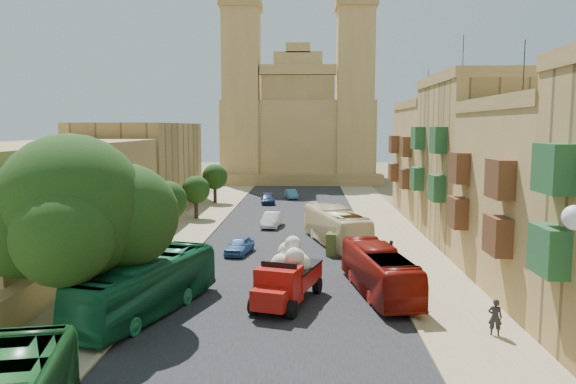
# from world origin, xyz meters

# --- Properties ---
(ground) EXTENTS (260.00, 260.00, 0.00)m
(ground) POSITION_xyz_m (0.00, 0.00, 0.00)
(ground) COLOR brown
(road_surface) EXTENTS (14.00, 140.00, 0.01)m
(road_surface) POSITION_xyz_m (0.00, 30.00, 0.01)
(road_surface) COLOR black
(road_surface) RESTS_ON ground
(sidewalk_east) EXTENTS (5.00, 140.00, 0.01)m
(sidewalk_east) POSITION_xyz_m (9.50, 30.00, 0.01)
(sidewalk_east) COLOR #998764
(sidewalk_east) RESTS_ON ground
(sidewalk_west) EXTENTS (5.00, 140.00, 0.01)m
(sidewalk_west) POSITION_xyz_m (-9.50, 30.00, 0.01)
(sidewalk_west) COLOR #998764
(sidewalk_west) RESTS_ON ground
(kerb_east) EXTENTS (0.25, 140.00, 0.12)m
(kerb_east) POSITION_xyz_m (7.00, 30.00, 0.06)
(kerb_east) COLOR #998764
(kerb_east) RESTS_ON ground
(kerb_west) EXTENTS (0.25, 140.00, 0.12)m
(kerb_west) POSITION_xyz_m (-7.00, 30.00, 0.06)
(kerb_west) COLOR #998764
(kerb_west) RESTS_ON ground
(townhouse_b) EXTENTS (9.00, 14.00, 14.90)m
(townhouse_b) POSITION_xyz_m (15.95, 11.00, 5.66)
(townhouse_b) COLOR #A38149
(townhouse_b) RESTS_ON ground
(townhouse_c) EXTENTS (9.00, 14.00, 17.40)m
(townhouse_c) POSITION_xyz_m (15.95, 25.00, 6.91)
(townhouse_c) COLOR tan
(townhouse_c) RESTS_ON ground
(townhouse_d) EXTENTS (9.00, 14.00, 15.90)m
(townhouse_d) POSITION_xyz_m (15.95, 39.00, 6.16)
(townhouse_d) COLOR #A38149
(townhouse_d) RESTS_ON ground
(west_wall) EXTENTS (1.00, 40.00, 1.80)m
(west_wall) POSITION_xyz_m (-12.50, 20.00, 0.90)
(west_wall) COLOR #A38149
(west_wall) RESTS_ON ground
(west_building_low) EXTENTS (10.00, 28.00, 8.40)m
(west_building_low) POSITION_xyz_m (-18.00, 18.00, 4.20)
(west_building_low) COLOR olive
(west_building_low) RESTS_ON ground
(west_building_mid) EXTENTS (10.00, 22.00, 10.00)m
(west_building_mid) POSITION_xyz_m (-18.00, 44.00, 5.00)
(west_building_mid) COLOR tan
(west_building_mid) RESTS_ON ground
(church) EXTENTS (28.00, 22.50, 36.30)m
(church) POSITION_xyz_m (-0.00, 78.61, 9.52)
(church) COLOR #A38149
(church) RESTS_ON ground
(ficus_tree) EXTENTS (9.30, 8.56, 9.30)m
(ficus_tree) POSITION_xyz_m (-9.42, 4.01, 5.50)
(ficus_tree) COLOR #34231A
(ficus_tree) RESTS_ON ground
(street_tree_a) EXTENTS (2.89, 2.89, 4.44)m
(street_tree_a) POSITION_xyz_m (-10.00, 12.00, 2.97)
(street_tree_a) COLOR #34231A
(street_tree_a) RESTS_ON ground
(street_tree_b) EXTENTS (3.33, 3.33, 5.12)m
(street_tree_b) POSITION_xyz_m (-10.00, 24.00, 3.43)
(street_tree_b) COLOR #34231A
(street_tree_b) RESTS_ON ground
(street_tree_c) EXTENTS (2.93, 2.93, 4.50)m
(street_tree_c) POSITION_xyz_m (-10.00, 36.00, 3.01)
(street_tree_c) COLOR #34231A
(street_tree_c) RESTS_ON ground
(street_tree_d) EXTENTS (3.21, 3.21, 4.94)m
(street_tree_d) POSITION_xyz_m (-10.00, 48.00, 3.30)
(street_tree_d) COLOR #34231A
(street_tree_d) RESTS_ON ground
(red_truck) EXTENTS (3.95, 6.45, 3.56)m
(red_truck) POSITION_xyz_m (0.61, 7.81, 1.57)
(red_truck) COLOR #AA130D
(red_truck) RESTS_ON ground
(olive_pickup) EXTENTS (2.47, 4.30, 1.67)m
(olive_pickup) POSITION_xyz_m (4.28, 20.77, 0.82)
(olive_pickup) COLOR #4E5821
(olive_pickup) RESTS_ON ground
(bus_green_north) EXTENTS (5.49, 10.94, 2.97)m
(bus_green_north) POSITION_xyz_m (-6.50, 5.70, 1.49)
(bus_green_north) COLOR #145E37
(bus_green_north) RESTS_ON ground
(bus_red_east) EXTENTS (3.76, 9.90, 2.69)m
(bus_red_east) POSITION_xyz_m (5.82, 9.69, 1.35)
(bus_red_east) COLOR maroon
(bus_red_east) RESTS_ON ground
(bus_cream_east) EXTENTS (5.21, 11.21, 3.04)m
(bus_cream_east) POSITION_xyz_m (4.00, 23.11, 1.52)
(bus_cream_east) COLOR beige
(bus_cream_east) RESTS_ON ground
(car_blue_a) EXTENTS (2.23, 4.03, 1.30)m
(car_blue_a) POSITION_xyz_m (-3.45, 19.59, 0.65)
(car_blue_a) COLOR #3F71B0
(car_blue_a) RESTS_ON ground
(car_white_a) EXTENTS (2.03, 4.47, 1.42)m
(car_white_a) POSITION_xyz_m (-1.75, 31.14, 0.71)
(car_white_a) COLOR white
(car_white_a) RESTS_ON ground
(car_cream) EXTENTS (1.86, 4.00, 1.11)m
(car_cream) POSITION_xyz_m (2.95, 29.62, 0.55)
(car_cream) COLOR #FFF6B3
(car_cream) RESTS_ON ground
(car_dkblue) EXTENTS (2.11, 4.32, 1.21)m
(car_dkblue) POSITION_xyz_m (-3.28, 47.34, 0.60)
(car_dkblue) COLOR navy
(car_dkblue) RESTS_ON ground
(car_white_b) EXTENTS (1.86, 3.62, 1.18)m
(car_white_b) POSITION_xyz_m (2.40, 41.58, 0.59)
(car_white_b) COLOR white
(car_white_b) RESTS_ON ground
(car_blue_b) EXTENTS (2.03, 3.90, 1.22)m
(car_blue_b) POSITION_xyz_m (-0.50, 52.62, 0.61)
(car_blue_b) COLOR teal
(car_blue_b) RESTS_ON ground
(pedestrian_a) EXTENTS (0.71, 0.56, 1.73)m
(pedestrian_a) POSITION_xyz_m (10.36, 3.40, 0.86)
(pedestrian_a) COLOR black
(pedestrian_a) RESTS_ON ground
(pedestrian_c) EXTENTS (0.52, 1.04, 1.70)m
(pedestrian_c) POSITION_xyz_m (7.56, 16.83, 0.85)
(pedestrian_c) COLOR #353638
(pedestrian_c) RESTS_ON ground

